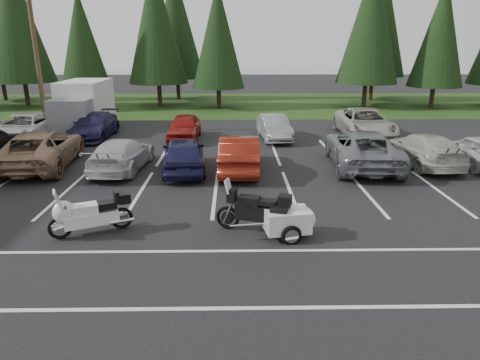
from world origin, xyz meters
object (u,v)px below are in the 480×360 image
(car_near_4, at_px, (184,154))
(car_far_1, at_px, (94,126))
(car_near_5, at_px, (239,153))
(box_truck, at_px, (81,107))
(car_far_4, at_px, (365,123))
(car_near_2, at_px, (41,149))
(car_far_2, at_px, (184,127))
(car_near_8, at_px, (479,151))
(cargo_trailer, at_px, (287,223))
(car_near_7, at_px, (423,149))
(utility_pole, at_px, (36,50))
(car_near_6, at_px, (362,148))
(adventure_motorcycle, at_px, (255,207))
(car_far_0, at_px, (24,128))
(car_far_3, at_px, (274,127))
(car_near_3, at_px, (122,154))
(touring_motorcycle, at_px, (90,210))

(car_near_4, bearing_deg, car_far_1, -55.03)
(car_near_4, distance_m, car_near_5, 2.31)
(box_truck, height_order, car_far_4, box_truck)
(car_near_2, height_order, car_far_2, car_near_2)
(car_near_8, height_order, cargo_trailer, car_near_8)
(box_truck, height_order, cargo_trailer, box_truck)
(box_truck, distance_m, car_near_7, 19.16)
(utility_pole, relative_size, car_near_5, 1.98)
(car_near_6, height_order, adventure_motorcycle, car_near_6)
(car_far_4, bearing_deg, car_far_0, -176.32)
(car_near_7, bearing_deg, car_far_1, -24.89)
(car_near_2, bearing_deg, car_far_3, -158.49)
(car_far_3, bearing_deg, car_far_4, 0.73)
(car_near_3, distance_m, car_near_8, 15.24)
(car_near_2, bearing_deg, car_near_4, 167.33)
(car_far_4, bearing_deg, car_near_2, -157.88)
(car_near_8, distance_m, car_far_1, 19.35)
(car_near_5, xyz_separation_m, car_far_2, (-2.95, 6.09, -0.06))
(car_near_4, relative_size, car_far_1, 0.91)
(car_near_5, distance_m, car_far_1, 10.41)
(utility_pole, distance_m, adventure_motorcycle, 18.94)
(car_near_2, distance_m, touring_motorcycle, 8.08)
(utility_pole, bearing_deg, touring_motorcycle, -63.43)
(car_near_2, relative_size, car_far_0, 1.08)
(box_truck, distance_m, car_far_4, 16.74)
(car_far_0, bearing_deg, car_near_4, -33.25)
(car_near_7, height_order, car_far_1, car_near_7)
(box_truck, distance_m, car_far_1, 2.64)
(car_near_8, bearing_deg, adventure_motorcycle, 31.41)
(utility_pole, height_order, car_near_2, utility_pole)
(car_near_4, relative_size, cargo_trailer, 2.43)
(car_far_0, xyz_separation_m, cargo_trailer, (12.83, -12.34, -0.32))
(car_near_6, height_order, car_far_3, car_near_6)
(utility_pole, distance_m, cargo_trailer, 19.81)
(utility_pole, xyz_separation_m, box_truck, (2.00, 0.50, -3.25))
(car_far_1, xyz_separation_m, adventure_motorcycle, (8.39, -12.70, 0.08))
(car_near_2, height_order, cargo_trailer, car_near_2)
(car_near_5, relative_size, car_far_0, 0.87)
(box_truck, relative_size, car_near_8, 1.37)
(car_near_6, bearing_deg, box_truck, -24.28)
(car_far_0, relative_size, touring_motorcycle, 2.07)
(car_near_7, height_order, cargo_trailer, car_near_7)
(car_far_2, relative_size, car_far_3, 1.00)
(car_far_1, relative_size, adventure_motorcycle, 1.88)
(utility_pole, distance_m, car_near_2, 8.94)
(box_truck, height_order, car_far_0, box_truck)
(car_near_7, height_order, adventure_motorcycle, adventure_motorcycle)
(car_near_3, relative_size, car_far_0, 0.87)
(car_near_7, relative_size, touring_motorcycle, 1.88)
(car_near_5, distance_m, car_far_4, 9.80)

